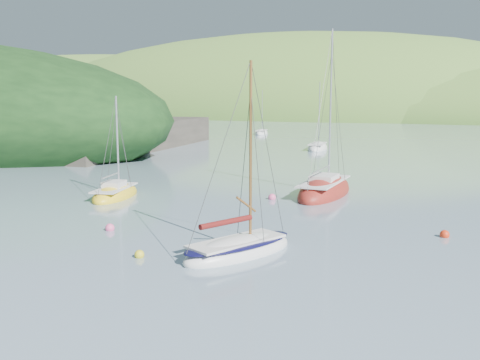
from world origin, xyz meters
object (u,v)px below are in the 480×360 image
at_px(daysailer_white, 238,250).
at_px(distant_sloop_a, 318,148).
at_px(distant_sloop_c, 261,133).
at_px(sailboat_yellow, 115,195).
at_px(sloop_red, 324,191).

relative_size(daysailer_white, distant_sloop_a, 0.94).
bearing_deg(distant_sloop_c, sailboat_yellow, -90.89).
height_order(sailboat_yellow, distant_sloop_a, distant_sloop_a).
height_order(sailboat_yellow, distant_sloop_c, distant_sloop_c).
bearing_deg(distant_sloop_a, daysailer_white, -85.25).
bearing_deg(daysailer_white, distant_sloop_a, 126.16).
bearing_deg(sailboat_yellow, daysailer_white, -47.74).
xyz_separation_m(sloop_red, distant_sloop_a, (-10.45, 29.77, -0.06)).
bearing_deg(daysailer_white, sloop_red, 115.69).
xyz_separation_m(distant_sloop_a, distant_sloop_c, (-17.79, 22.10, -0.01)).
xyz_separation_m(sailboat_yellow, distant_sloop_a, (1.76, 36.90, -0.01)).
bearing_deg(distant_sloop_a, sailboat_yellow, -102.34).
distance_m(daysailer_white, sailboat_yellow, 15.43).
bearing_deg(sailboat_yellow, distant_sloop_a, 70.49).
relative_size(sloop_red, distant_sloop_c, 1.44).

